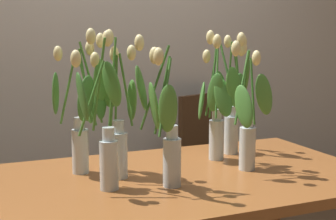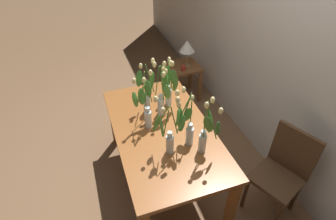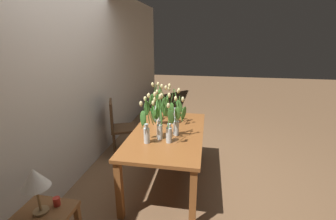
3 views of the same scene
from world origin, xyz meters
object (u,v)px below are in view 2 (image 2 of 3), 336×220
tulip_vase_3 (146,107)px  tulip_vase_6 (147,95)px  tulip_vase_4 (168,134)px  side_table (184,73)px  dining_table (163,135)px  tulip_vase_2 (186,124)px  dining_chair (283,169)px  tulip_vase_5 (206,134)px  table_lamp (187,47)px  tulip_vase_0 (162,93)px  tulip_vase_1 (169,87)px  pillar_candle (183,68)px

tulip_vase_3 → tulip_vase_6: tulip_vase_6 is taller
tulip_vase_4 → side_table: (-1.68, 0.83, -0.51)m
dining_table → tulip_vase_2: size_ratio=2.76×
dining_table → dining_chair: dining_chair is taller
tulip_vase_5 → table_lamp: bearing=162.6°
tulip_vase_2 → tulip_vase_0: bearing=-172.7°
tulip_vase_0 → table_lamp: size_ratio=1.46×
tulip_vase_0 → tulip_vase_5: bearing=16.3°
tulip_vase_1 → tulip_vase_6: (0.01, -0.24, -0.04)m
dining_table → pillar_candle: (-1.26, 0.72, -0.06)m
tulip_vase_0 → table_lamp: bearing=147.0°
tulip_vase_2 → tulip_vase_5: size_ratio=1.03×
tulip_vase_2 → tulip_vase_4: bearing=-76.9°
tulip_vase_4 → side_table: size_ratio=0.97×
tulip_vase_0 → tulip_vase_1: (-0.11, 0.11, -0.01)m
tulip_vase_0 → side_table: size_ratio=1.05×
tulip_vase_5 → pillar_candle: bearing=164.2°
tulip_vase_0 → tulip_vase_2: 0.48m
dining_table → tulip_vase_5: (0.40, 0.25, 0.30)m
tulip_vase_1 → dining_chair: bearing=37.4°
tulip_vase_5 → side_table: (-1.79, 0.53, -0.52)m
tulip_vase_1 → tulip_vase_6: size_ratio=0.98×
pillar_candle → table_lamp: bearing=139.4°
dining_table → tulip_vase_5: size_ratio=2.85×
tulip_vase_1 → tulip_vase_3: tulip_vase_1 is taller
tulip_vase_2 → tulip_vase_6: bearing=-161.8°
tulip_vase_0 → tulip_vase_5: size_ratio=1.03×
dining_chair → tulip_vase_3: bearing=-125.5°
tulip_vase_6 → pillar_candle: 1.27m
tulip_vase_0 → dining_chair: 1.32m
table_lamp → dining_table: bearing=-30.5°
dining_table → pillar_candle: dining_table is taller
dining_table → tulip_vase_3: size_ratio=2.87×
tulip_vase_0 → tulip_vase_6: bearing=-126.3°
dining_table → tulip_vase_5: tulip_vase_5 is taller
tulip_vase_3 → tulip_vase_4: 0.41m
pillar_candle → tulip_vase_4: bearing=-26.2°
tulip_vase_3 → table_lamp: bearing=143.4°
tulip_vase_2 → side_table: size_ratio=1.05×
table_lamp → side_table: bearing=-149.7°
tulip_vase_3 → dining_table: bearing=50.7°
tulip_vase_3 → dining_chair: 1.38m
pillar_candle → tulip_vase_6: bearing=-39.6°
tulip_vase_4 → dining_table: bearing=171.1°
tulip_vase_2 → table_lamp: 1.75m
tulip_vase_5 → table_lamp: (-1.76, 0.55, -0.10)m
tulip_vase_4 → pillar_candle: 1.77m
table_lamp → pillar_candle: bearing=-40.6°
tulip_vase_3 → tulip_vase_6: 0.23m
tulip_vase_4 → tulip_vase_6: 0.61m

